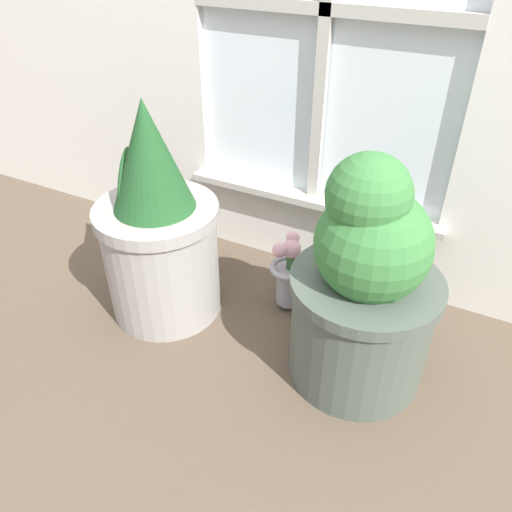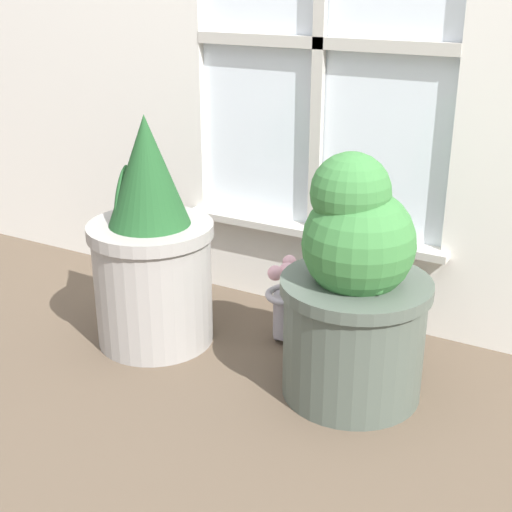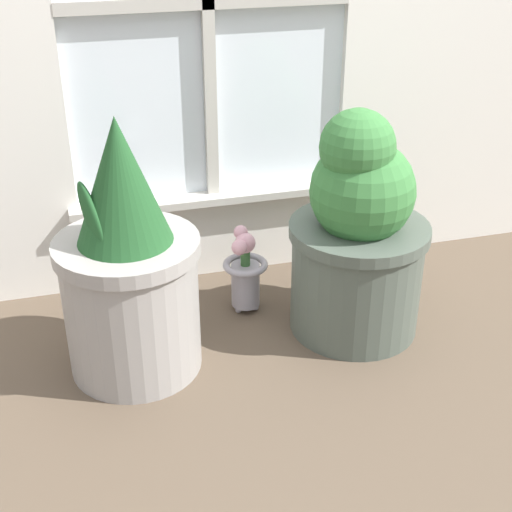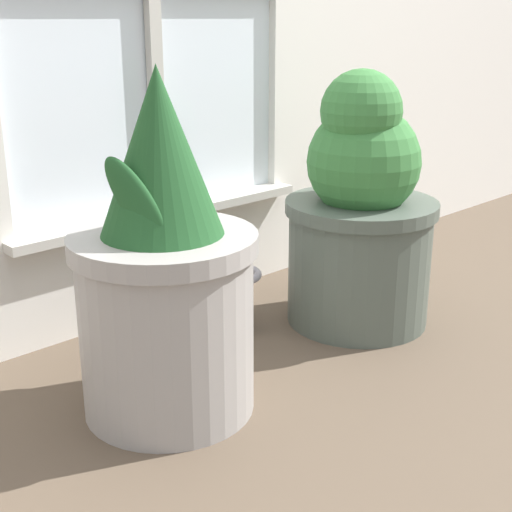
% 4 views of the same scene
% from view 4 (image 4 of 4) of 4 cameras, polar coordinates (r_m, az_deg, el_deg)
% --- Properties ---
extents(ground_plane, '(10.00, 10.00, 0.00)m').
position_cam_4_polar(ground_plane, '(1.61, 7.47, -10.70)').
color(ground_plane, brown).
extents(potted_plant_left, '(0.37, 0.37, 0.70)m').
position_cam_4_polar(potted_plant_left, '(1.43, -7.33, -1.45)').
color(potted_plant_left, '#9E9993').
rests_on(potted_plant_left, ground_plane).
extents(potted_plant_right, '(0.40, 0.40, 0.67)m').
position_cam_4_polar(potted_plant_right, '(1.87, 8.38, 3.22)').
color(potted_plant_right, '#4C564C').
rests_on(potted_plant_right, ground_plane).
extents(flower_vase, '(0.14, 0.14, 0.28)m').
position_cam_4_polar(flower_vase, '(1.83, -1.68, -2.11)').
color(flower_vase, '#99939E').
rests_on(flower_vase, ground_plane).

